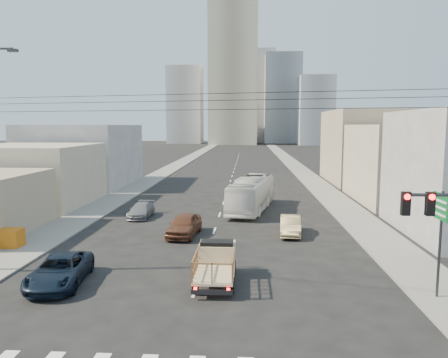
# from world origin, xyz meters

# --- Properties ---
(ground) EXTENTS (420.00, 420.00, 0.00)m
(ground) POSITION_xyz_m (0.00, 0.00, 0.00)
(ground) COLOR black
(ground) RESTS_ON ground
(sidewalk_left) EXTENTS (3.50, 180.00, 0.12)m
(sidewalk_left) POSITION_xyz_m (-11.75, 70.00, 0.06)
(sidewalk_left) COLOR slate
(sidewalk_left) RESTS_ON ground
(sidewalk_right) EXTENTS (3.50, 180.00, 0.12)m
(sidewalk_right) POSITION_xyz_m (11.75, 70.00, 0.06)
(sidewalk_right) COLOR slate
(sidewalk_right) RESTS_ON ground
(lane_dashes) EXTENTS (0.15, 104.00, 0.01)m
(lane_dashes) POSITION_xyz_m (0.00, 53.00, 0.01)
(lane_dashes) COLOR silver
(lane_dashes) RESTS_ON ground
(flatbed_pickup) EXTENTS (1.95, 4.41, 1.90)m
(flatbed_pickup) POSITION_xyz_m (0.91, 3.15, 1.09)
(flatbed_pickup) COLOR #C9B087
(flatbed_pickup) RESTS_ON ground
(navy_pickup) EXTENTS (2.91, 5.37, 1.43)m
(navy_pickup) POSITION_xyz_m (-6.84, 2.36, 0.72)
(navy_pickup) COLOR black
(navy_pickup) RESTS_ON ground
(city_bus) EXTENTS (4.70, 11.47, 3.11)m
(city_bus) POSITION_xyz_m (2.86, 22.31, 1.56)
(city_bus) COLOR silver
(city_bus) RESTS_ON ground
(sedan_brown) EXTENTS (2.37, 4.87, 1.60)m
(sedan_brown) POSITION_xyz_m (-2.04, 12.38, 0.80)
(sedan_brown) COLOR #582F1E
(sedan_brown) RESTS_ON ground
(sedan_tan) EXTENTS (1.77, 4.24, 1.36)m
(sedan_tan) POSITION_xyz_m (5.63, 13.12, 0.68)
(sedan_tan) COLOR #9E895C
(sedan_tan) RESTS_ON ground
(sedan_grey) EXTENTS (1.79, 4.25, 1.22)m
(sedan_grey) POSITION_xyz_m (-6.72, 18.50, 0.61)
(sedan_grey) COLOR slate
(sedan_grey) RESTS_ON ground
(green_sign) EXTENTS (0.18, 1.60, 5.00)m
(green_sign) POSITION_xyz_m (11.16, 1.50, 3.74)
(green_sign) COLOR #2D2D33
(green_sign) RESTS_ON ground
(overhead_wires) EXTENTS (23.01, 5.02, 0.72)m
(overhead_wires) POSITION_xyz_m (0.00, 1.50, 8.97)
(overhead_wires) COLOR black
(overhead_wires) RESTS_ON ground
(crate_stack) EXTENTS (1.80, 1.20, 1.14)m
(crate_stack) POSITION_xyz_m (-13.00, 8.49, 0.69)
(crate_stack) COLOR #C16412
(crate_stack) RESTS_ON sidewalk_left
(bldg_right_mid) EXTENTS (11.00, 14.00, 8.00)m
(bldg_right_mid) POSITION_xyz_m (19.50, 28.00, 4.00)
(bldg_right_mid) COLOR #A59985
(bldg_right_mid) RESTS_ON ground
(bldg_right_far) EXTENTS (12.00, 16.00, 10.00)m
(bldg_right_far) POSITION_xyz_m (20.00, 44.00, 5.00)
(bldg_right_far) COLOR tan
(bldg_right_far) RESTS_ON ground
(bldg_left_mid) EXTENTS (11.00, 12.00, 6.00)m
(bldg_left_mid) POSITION_xyz_m (-19.00, 24.00, 3.00)
(bldg_left_mid) COLOR #A59985
(bldg_left_mid) RESTS_ON ground
(bldg_left_far) EXTENTS (12.00, 16.00, 8.00)m
(bldg_left_far) POSITION_xyz_m (-19.50, 39.00, 4.00)
(bldg_left_far) COLOR gray
(bldg_left_far) RESTS_ON ground
(high_rise_tower) EXTENTS (20.00, 20.00, 60.00)m
(high_rise_tower) POSITION_xyz_m (-4.00, 170.00, 30.00)
(high_rise_tower) COLOR gray
(high_rise_tower) RESTS_ON ground
(midrise_ne) EXTENTS (16.00, 16.00, 40.00)m
(midrise_ne) POSITION_xyz_m (18.00, 185.00, 20.00)
(midrise_ne) COLOR gray
(midrise_ne) RESTS_ON ground
(midrise_nw) EXTENTS (15.00, 15.00, 34.00)m
(midrise_nw) POSITION_xyz_m (-26.00, 180.00, 17.00)
(midrise_nw) COLOR gray
(midrise_nw) RESTS_ON ground
(midrise_back) EXTENTS (18.00, 18.00, 44.00)m
(midrise_back) POSITION_xyz_m (6.00, 200.00, 22.00)
(midrise_back) COLOR gray
(midrise_back) RESTS_ON ground
(midrise_east) EXTENTS (14.00, 14.00, 28.00)m
(midrise_east) POSITION_xyz_m (30.00, 165.00, 14.00)
(midrise_east) COLOR gray
(midrise_east) RESTS_ON ground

